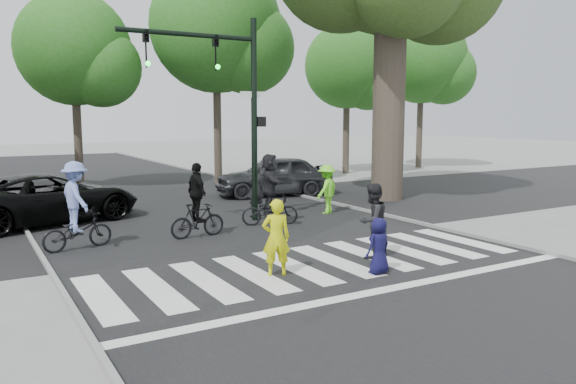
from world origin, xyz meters
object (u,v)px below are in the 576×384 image
(cyclist_mid, at_px, (197,207))
(pedestrian_child, at_px, (379,246))
(cyclist_left, at_px, (76,212))
(cyclist_right, at_px, (270,193))
(pedestrian_woman, at_px, (276,238))
(car_suv, at_px, (47,198))
(traffic_signal, at_px, (228,90))
(car_grey, at_px, (274,176))
(pedestrian_adult, at_px, (372,221))

(cyclist_mid, bearing_deg, pedestrian_child, -69.51)
(cyclist_left, bearing_deg, cyclist_right, 3.63)
(pedestrian_woman, distance_m, cyclist_right, 5.24)
(cyclist_mid, height_order, car_suv, cyclist_mid)
(traffic_signal, relative_size, cyclist_left, 2.83)
(cyclist_mid, bearing_deg, pedestrian_woman, -89.22)
(pedestrian_woman, bearing_deg, cyclist_left, -35.50)
(pedestrian_child, xyz_separation_m, cyclist_mid, (-1.90, 5.08, 0.23))
(traffic_signal, distance_m, car_suv, 6.26)
(pedestrian_child, distance_m, car_suv, 10.50)
(traffic_signal, height_order, cyclist_right, traffic_signal)
(cyclist_mid, bearing_deg, car_grey, 46.57)
(car_suv, bearing_deg, cyclist_mid, -159.96)
(cyclist_mid, bearing_deg, pedestrian_adult, -56.76)
(pedestrian_child, bearing_deg, cyclist_left, -53.50)
(pedestrian_woman, distance_m, car_grey, 11.35)
(pedestrian_woman, xyz_separation_m, cyclist_left, (-3.02, 4.32, 0.14))
(cyclist_left, bearing_deg, car_suv, 92.08)
(traffic_signal, bearing_deg, car_suv, 149.74)
(car_suv, bearing_deg, cyclist_left, 165.22)
(pedestrian_woman, xyz_separation_m, car_suv, (-3.17, 8.28, -0.03))
(cyclist_right, relative_size, car_grey, 0.45)
(traffic_signal, relative_size, pedestrian_child, 5.19)
(car_suv, distance_m, car_grey, 8.78)
(pedestrian_child, xyz_separation_m, cyclist_right, (0.54, 5.60, 0.36))
(pedestrian_adult, bearing_deg, car_grey, -121.10)
(pedestrian_adult, bearing_deg, cyclist_left, -51.38)
(pedestrian_adult, bearing_deg, pedestrian_child, 42.30)
(cyclist_right, relative_size, car_suv, 0.39)
(cyclist_right, bearing_deg, cyclist_left, -176.37)
(pedestrian_woman, bearing_deg, car_grey, -99.23)
(pedestrian_child, relative_size, cyclist_left, 0.55)
(traffic_signal, height_order, pedestrian_child, traffic_signal)
(traffic_signal, distance_m, car_grey, 6.68)
(cyclist_right, bearing_deg, car_suv, 146.91)
(pedestrian_child, height_order, cyclist_left, cyclist_left)
(pedestrian_woman, distance_m, pedestrian_child, 2.08)
(pedestrian_woman, bearing_deg, cyclist_right, -97.65)
(pedestrian_woman, height_order, car_suv, pedestrian_woman)
(traffic_signal, xyz_separation_m, cyclist_mid, (-1.56, -1.42, -3.09))
(cyclist_right, bearing_deg, pedestrian_adult, -87.86)
(pedestrian_adult, bearing_deg, cyclist_mid, -71.40)
(cyclist_left, height_order, cyclist_right, cyclist_left)
(pedestrian_child, bearing_deg, traffic_signal, -93.31)
(pedestrian_woman, distance_m, car_suv, 8.86)
(traffic_signal, relative_size, car_grey, 1.28)
(cyclist_right, xyz_separation_m, car_grey, (3.07, 5.30, -0.14))
(traffic_signal, bearing_deg, pedestrian_woman, -105.17)
(traffic_signal, bearing_deg, cyclist_left, -164.73)
(traffic_signal, relative_size, cyclist_mid, 3.04)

